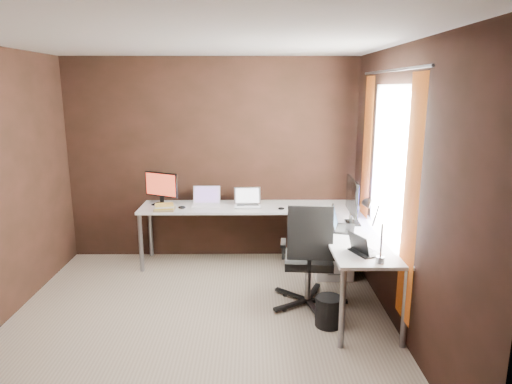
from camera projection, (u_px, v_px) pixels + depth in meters
room at (234, 187)px, 4.01m from camera, size 3.60×3.60×2.50m
desk at (283, 221)px, 5.09m from camera, size 2.65×2.25×0.73m
drawer_pedestal at (332, 249)px, 5.29m from camera, size 0.42×0.50×0.60m
monitor_left at (161, 187)px, 5.53m from camera, size 0.42×0.24×0.40m
monitor_right at (352, 199)px, 4.75m from camera, size 0.15×0.58×0.48m
laptop_white at (207, 201)px, 5.57m from camera, size 0.33×0.24×0.22m
laptop_silver at (248, 202)px, 5.52m from camera, size 0.33×0.25×0.22m
laptop_black_big at (339, 224)px, 4.61m from camera, size 0.32×0.39×0.23m
laptop_black_small at (363, 249)px, 3.94m from camera, size 0.27×0.32×0.18m
book_stack at (164, 207)px, 5.32m from camera, size 0.25×0.21×0.07m
mouse_left at (182, 207)px, 5.39m from camera, size 0.10×0.07×0.04m
mouse_corner at (281, 208)px, 5.35m from camera, size 0.09×0.08×0.03m
desk_lamp at (372, 223)px, 3.72m from camera, size 0.18×0.20×0.52m
office_chair at (308, 276)px, 4.49m from camera, size 0.60×0.60×1.07m
wastebasket at (328, 311)px, 4.15m from camera, size 0.30×0.30×0.28m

